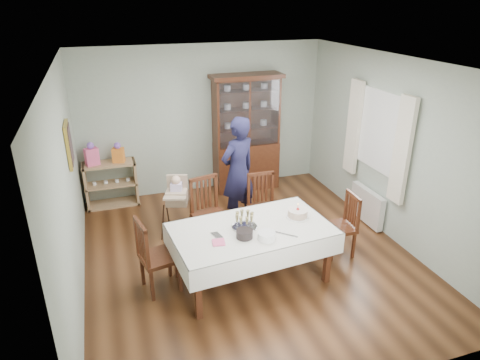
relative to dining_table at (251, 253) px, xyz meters
name	(u,v)px	position (x,y,z in m)	size (l,w,h in m)	color
floor	(248,254)	(0.15, 0.55, -0.38)	(5.00, 5.00, 0.00)	#593319
room_shell	(236,131)	(0.15, 1.09, 1.32)	(5.00, 5.00, 5.00)	#9EAA99
dining_table	(251,253)	(0.00, 0.00, 0.00)	(2.09, 1.32, 0.76)	#462311
china_cabinet	(246,132)	(0.90, 2.81, 0.74)	(1.30, 0.48, 2.18)	#462311
sideboard	(111,184)	(-1.60, 2.83, 0.02)	(0.90, 0.38, 0.80)	tan
picture_frame	(69,145)	(-2.07, 1.35, 1.27)	(0.04, 0.48, 0.58)	gold
window	(380,131)	(2.37, 0.85, 1.17)	(0.04, 1.02, 1.22)	white
curtain_left	(402,151)	(2.31, 0.23, 1.07)	(0.07, 0.30, 1.55)	silver
curtain_right	(354,127)	(2.31, 1.47, 1.07)	(0.07, 0.30, 1.55)	silver
radiator	(367,206)	(2.31, 0.85, -0.08)	(0.10, 0.80, 0.55)	white
chair_far_left	(211,226)	(-0.29, 0.97, -0.07)	(0.56, 0.56, 1.04)	#462311
chair_far_right	(264,219)	(0.56, 0.98, -0.09)	(0.46, 0.46, 0.99)	#462311
chair_end_left	(159,268)	(-1.17, 0.17, -0.09)	(0.53, 0.53, 1.00)	#462311
chair_end_right	(339,236)	(1.40, 0.19, -0.11)	(0.43, 0.43, 0.91)	#462311
woman	(238,172)	(0.32, 1.52, 0.51)	(0.65, 0.43, 1.79)	#171632
high_chair	(178,211)	(-0.67, 1.50, -0.01)	(0.54, 0.54, 0.96)	black
champagne_tray	(244,223)	(-0.08, 0.04, 0.44)	(0.33, 0.33, 0.20)	silver
birthday_cake	(298,214)	(0.67, 0.08, 0.43)	(0.30, 0.30, 0.20)	white
plate_stack_dark	(244,234)	(-0.16, -0.18, 0.42)	(0.21, 0.21, 0.10)	black
plate_stack_white	(267,236)	(0.08, -0.31, 0.42)	(0.22, 0.22, 0.09)	white
napkin_stack	(219,242)	(-0.49, -0.21, 0.39)	(0.15, 0.15, 0.02)	#EB5687
cutlery	(214,236)	(-0.50, -0.04, 0.38)	(0.11, 0.16, 0.01)	silver
cake_knife	(286,234)	(0.34, -0.28, 0.38)	(0.30, 0.03, 0.01)	silver
gift_bag_pink	(92,155)	(-1.85, 2.81, 0.59)	(0.25, 0.20, 0.40)	#EB5687
gift_bag_orange	(118,153)	(-1.42, 2.81, 0.57)	(0.22, 0.18, 0.36)	orange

